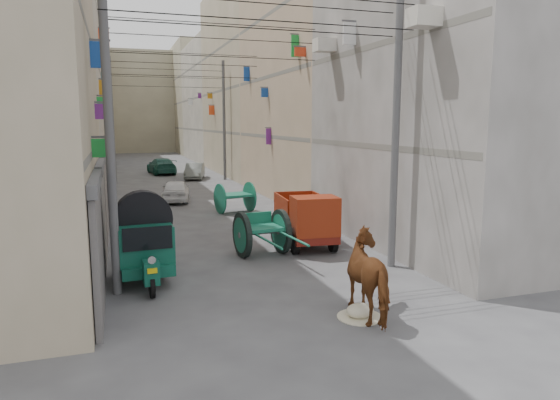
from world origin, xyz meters
name	(u,v)px	position (x,y,z in m)	size (l,w,h in m)	color
building_row_left	(46,86)	(-8.00, 34.13, 6.46)	(8.00, 62.00, 14.00)	tan
building_row_right	(261,91)	(8.00, 34.13, 6.46)	(8.00, 62.00, 14.00)	#ACA6A1
end_cap_building	(140,103)	(0.00, 66.00, 6.50)	(22.00, 10.00, 13.00)	#AEA889
shutters_left	(104,202)	(-3.92, 10.38, 1.49)	(0.18, 14.40, 2.88)	#4F4F54
signboards	(183,132)	(-0.01, 21.66, 3.43)	(8.22, 40.52, 5.67)	#C47E15
utility_poles	(196,121)	(0.00, 17.00, 4.00)	(7.40, 22.20, 8.00)	#525355
overhead_cables	(204,49)	(0.00, 14.40, 6.77)	(7.40, 22.52, 1.12)	black
auto_rickshaw	(144,241)	(-2.93, 6.73, 1.03)	(1.51, 2.51, 1.74)	black
tonga_cart	(262,232)	(0.54, 8.23, 0.70)	(1.52, 3.07, 1.34)	black
mini_truck	(308,222)	(2.17, 8.62, 0.83)	(1.67, 3.21, 1.74)	black
second_cart	(235,197)	(1.39, 15.45, 0.70)	(1.70, 1.57, 1.31)	#166349
feed_sack	(360,311)	(1.09, 2.97, 0.15)	(0.58, 0.47, 0.29)	beige
horse	(374,275)	(1.40, 3.00, 0.85)	(0.92, 2.02, 1.70)	maroon
distant_car_white	(176,190)	(-0.72, 19.39, 0.55)	(1.30, 3.23, 1.10)	white
distant_car_grey	(195,171)	(1.68, 29.12, 0.55)	(1.16, 3.32, 1.09)	#5E6360
distant_car_green	(161,166)	(-0.21, 33.35, 0.61)	(1.70, 4.18, 1.21)	#1F5B4E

